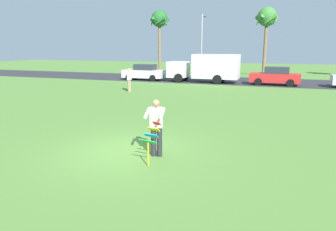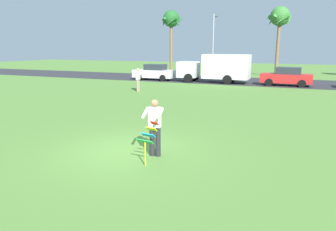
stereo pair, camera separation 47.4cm
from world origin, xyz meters
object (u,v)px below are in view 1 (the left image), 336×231
at_px(palm_tree_left_near, 159,21).
at_px(person_walker_near, 129,79).
at_px(parked_car_white, 144,72).
at_px(streetlight_pole, 202,41).
at_px(palm_tree_right_near, 267,20).
at_px(kite_held, 151,137).
at_px(person_kite_flyer, 156,126).
at_px(parked_car_red, 275,76).
at_px(parked_truck_white_box, 207,67).

xyz_separation_m(palm_tree_left_near, person_walker_near, (4.56, -17.56, -5.59)).
bearing_deg(parked_car_white, streetlight_pole, 62.27).
height_order(palm_tree_right_near, streetlight_pole, palm_tree_right_near).
xyz_separation_m(kite_held, palm_tree_right_near, (1.26, 29.83, 5.49)).
bearing_deg(person_kite_flyer, parked_car_red, 82.06).
height_order(parked_truck_white_box, parked_car_red, parked_truck_white_box).
height_order(parked_car_red, streetlight_pole, streetlight_pole).
distance_m(kite_held, palm_tree_left_near, 33.29).
distance_m(kite_held, palm_tree_right_near, 30.36).
xyz_separation_m(parked_truck_white_box, person_walker_near, (-3.99, -8.14, -0.48)).
height_order(person_kite_flyer, parked_truck_white_box, parked_truck_white_box).
bearing_deg(person_kite_flyer, palm_tree_left_near, 111.53).
distance_m(kite_held, parked_truck_white_box, 21.41).
height_order(parked_car_white, palm_tree_right_near, palm_tree_right_near).
relative_size(parked_truck_white_box, person_walker_near, 3.88).
relative_size(kite_held, streetlight_pole, 0.17).
height_order(parked_truck_white_box, palm_tree_left_near, palm_tree_left_near).
bearing_deg(parked_truck_white_box, parked_car_white, 180.00).
distance_m(person_kite_flyer, kite_held, 0.70).
bearing_deg(palm_tree_left_near, parked_truck_white_box, -47.75).
bearing_deg(palm_tree_right_near, palm_tree_left_near, 176.86).
xyz_separation_m(parked_car_white, person_walker_near, (2.51, -8.14, 0.16)).
bearing_deg(parked_truck_white_box, person_kite_flyer, -81.02).
relative_size(kite_held, parked_car_white, 0.28).
xyz_separation_m(parked_truck_white_box, parked_car_red, (6.09, -0.00, -0.64)).
height_order(person_kite_flyer, parked_car_white, person_kite_flyer).
xyz_separation_m(person_kite_flyer, parked_car_red, (2.86, 20.47, -0.18)).
height_order(parked_car_red, palm_tree_left_near, palm_tree_left_near).
height_order(parked_truck_white_box, streetlight_pole, streetlight_pole).
bearing_deg(kite_held, parked_car_white, 115.01).
height_order(parked_car_red, palm_tree_right_near, palm_tree_right_near).
relative_size(person_kite_flyer, parked_truck_white_box, 0.26).
xyz_separation_m(parked_car_red, palm_tree_left_near, (-14.64, 9.42, 5.75)).
bearing_deg(kite_held, person_walker_near, 119.48).
relative_size(parked_car_red, streetlight_pole, 0.61).
xyz_separation_m(parked_car_red, palm_tree_right_near, (-1.48, 8.70, 5.51)).
height_order(parked_car_white, streetlight_pole, streetlight_pole).
relative_size(parked_truck_white_box, palm_tree_left_near, 0.85).
height_order(parked_car_white, parked_truck_white_box, parked_truck_white_box).
bearing_deg(palm_tree_left_near, parked_car_red, -32.75).
bearing_deg(parked_car_white, person_walker_near, -72.84).
relative_size(parked_car_white, parked_truck_white_box, 0.63).
bearing_deg(palm_tree_right_near, person_kite_flyer, -92.70).
distance_m(palm_tree_left_near, streetlight_pole, 6.81).
bearing_deg(palm_tree_right_near, parked_car_white, -141.97).
bearing_deg(parked_car_white, palm_tree_right_near, 38.03).
relative_size(parked_car_white, palm_tree_right_near, 0.55).
bearing_deg(parked_truck_white_box, parked_car_red, -0.01).
height_order(kite_held, parked_car_red, parked_car_red).
height_order(parked_car_white, parked_car_red, same).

